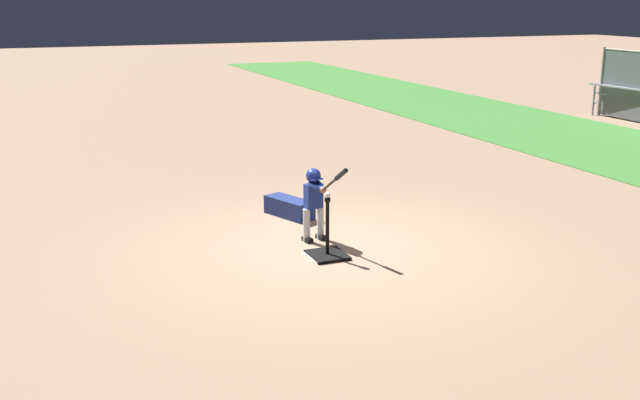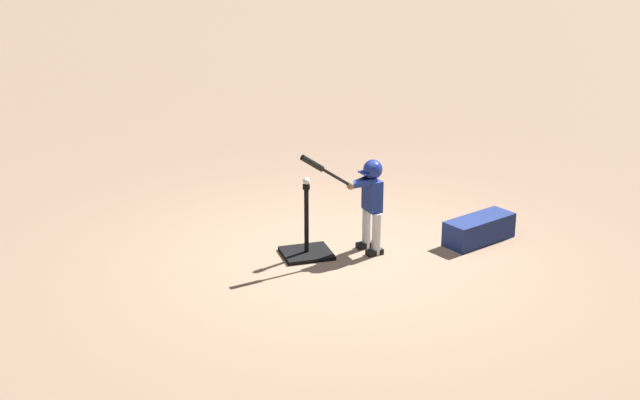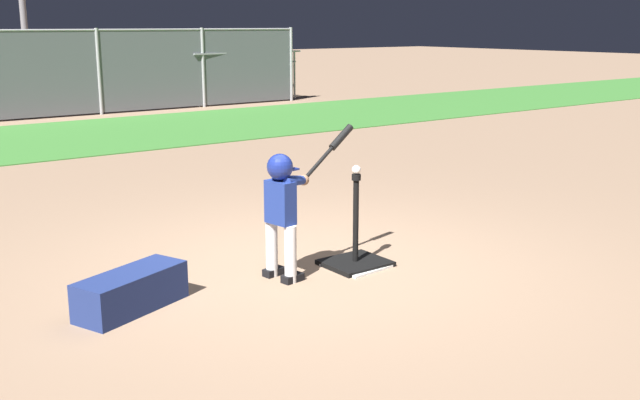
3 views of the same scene
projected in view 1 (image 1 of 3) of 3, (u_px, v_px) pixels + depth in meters
The scene contains 6 objects.
ground_plane at pixel (331, 248), 10.03m from camera, with size 90.00×90.00×0.00m, color #93755B.
home_plate at pixel (324, 256), 9.69m from camera, with size 0.44×0.44×0.02m, color white.
batting_tee at pixel (327, 250), 9.66m from camera, with size 0.51×0.46×0.79m.
batter_child at pixel (315, 196), 10.13m from camera, with size 0.92×0.33×1.18m.
baseball at pixel (328, 195), 9.47m from camera, with size 0.07×0.07×0.07m, color white.
equipment_bag at pixel (289, 207), 11.43m from camera, with size 0.84×0.32×0.28m, color navy.
Camera 1 is at (8.74, -3.75, 3.25)m, focal length 42.00 mm.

